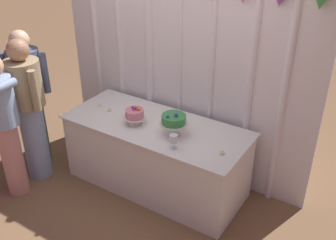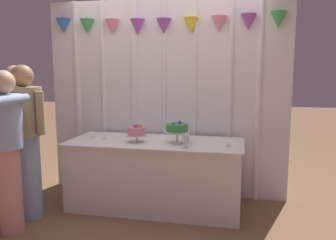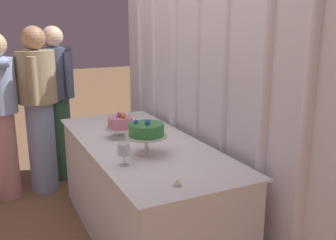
% 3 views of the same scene
% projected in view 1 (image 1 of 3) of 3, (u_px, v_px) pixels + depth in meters
% --- Properties ---
extents(ground_plane, '(24.00, 24.00, 0.00)m').
position_uv_depth(ground_plane, '(152.00, 189.00, 4.47)').
color(ground_plane, '#846042').
extents(draped_curtain, '(3.06, 0.18, 2.47)m').
position_uv_depth(draped_curtain, '(180.00, 60.00, 4.25)').
color(draped_curtain, white).
rests_on(draped_curtain, ground_plane).
extents(cake_table, '(2.00, 0.84, 0.79)m').
position_uv_depth(cake_table, '(156.00, 156.00, 4.35)').
color(cake_table, white).
rests_on(cake_table, ground_plane).
extents(cake_display_nearleft, '(0.24, 0.24, 0.22)m').
position_uv_depth(cake_display_nearleft, '(135.00, 114.00, 4.12)').
color(cake_display_nearleft, silver).
rests_on(cake_display_nearleft, cake_table).
extents(cake_display_nearright, '(0.29, 0.29, 0.26)m').
position_uv_depth(cake_display_nearright, '(174.00, 120.00, 3.90)').
color(cake_display_nearright, silver).
rests_on(cake_display_nearright, cake_table).
extents(wine_glass, '(0.08, 0.08, 0.15)m').
position_uv_depth(wine_glass, '(174.00, 139.00, 3.72)').
color(wine_glass, silver).
rests_on(wine_glass, cake_table).
extents(tealight_far_left, '(0.05, 0.05, 0.03)m').
position_uv_depth(tealight_far_left, '(100.00, 106.00, 4.52)').
color(tealight_far_left, beige).
rests_on(tealight_far_left, cake_table).
extents(tealight_near_left, '(0.05, 0.05, 0.04)m').
position_uv_depth(tealight_near_left, '(109.00, 110.00, 4.42)').
color(tealight_near_left, beige).
rests_on(tealight_near_left, cake_table).
extents(tealight_near_right, '(0.05, 0.05, 0.04)m').
position_uv_depth(tealight_near_right, '(222.00, 153.00, 3.68)').
color(tealight_near_right, beige).
rests_on(tealight_near_right, cake_table).
extents(guest_man_dark_suit, '(0.48, 0.48, 1.65)m').
position_uv_depth(guest_man_dark_suit, '(29.00, 94.00, 4.56)').
color(guest_man_dark_suit, '#3D6B4C').
rests_on(guest_man_dark_suit, ground_plane).
extents(guest_man_pink_jacket, '(0.53, 0.46, 1.65)m').
position_uv_depth(guest_man_pink_jacket, '(29.00, 107.00, 4.28)').
color(guest_man_pink_jacket, '#93ADD6').
rests_on(guest_man_pink_jacket, ground_plane).
extents(guest_girl_blue_dress, '(0.42, 0.57, 1.60)m').
position_uv_depth(guest_girl_blue_dress, '(3.00, 121.00, 4.01)').
color(guest_girl_blue_dress, '#D6938E').
rests_on(guest_girl_blue_dress, ground_plane).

